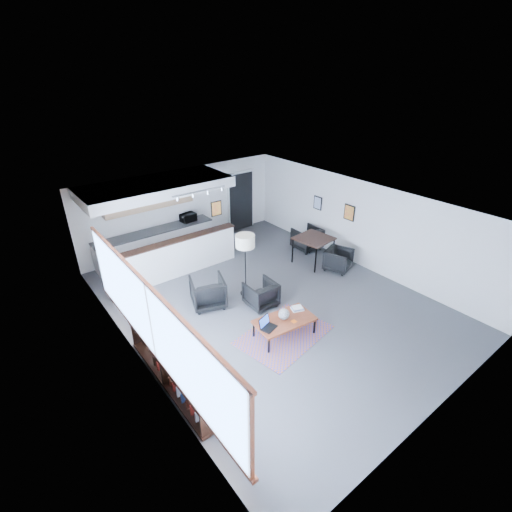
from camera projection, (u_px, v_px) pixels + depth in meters
room at (269, 257)px, 9.13m from camera, size 7.02×9.02×2.62m
window at (152, 324)px, 6.54m from camera, size 0.10×5.95×1.66m
console at (171, 372)px, 7.05m from camera, size 0.35×3.00×0.80m
kitchenette at (159, 221)px, 11.04m from camera, size 4.20×1.96×2.60m
doorway at (241, 201)px, 13.59m from camera, size 1.10×0.12×2.15m
track_light at (200, 192)px, 9.79m from camera, size 1.60×0.07×0.15m
wall_art_lower at (349, 213)px, 11.19m from camera, size 0.03×0.38×0.48m
wall_art_upper at (318, 203)px, 12.12m from camera, size 0.03×0.34×0.44m
kilim_rug at (284, 335)px, 8.52m from camera, size 2.29×1.76×0.01m
coffee_table at (285, 321)px, 8.33m from camera, size 1.42×0.87×0.44m
laptop at (266, 324)px, 8.04m from camera, size 0.41×0.37×0.25m
ceramic_pot at (284, 314)px, 8.28m from camera, size 0.25×0.25×0.25m
book_stack at (297, 308)px, 8.63m from camera, size 0.33×0.30×0.08m
coaster at (294, 321)px, 8.24m from camera, size 0.11×0.11×0.01m
armchair_left at (208, 291)px, 9.40m from camera, size 1.03×1.00×0.85m
armchair_right at (261, 293)px, 9.42m from camera, size 0.74×0.69×0.74m
floor_lamp at (245, 243)px, 9.37m from camera, size 0.63×0.63×1.73m
dining_table at (314, 240)px, 11.29m from camera, size 1.11×1.11×0.85m
dining_chair_near at (338, 260)px, 11.09m from camera, size 0.77×0.74×0.63m
dining_chair_far at (307, 239)px, 12.34m from camera, size 0.70×0.66×0.70m
microwave at (188, 217)px, 12.13m from camera, size 0.51×0.32×0.33m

